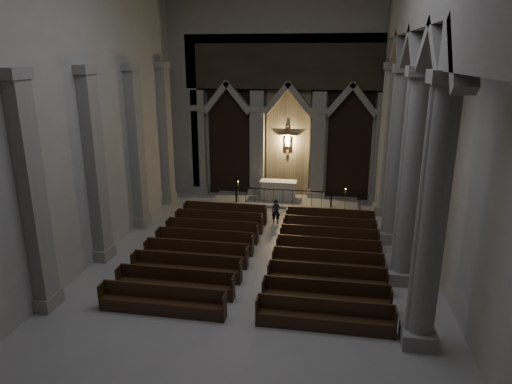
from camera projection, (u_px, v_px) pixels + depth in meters
room at (253, 80)px, 14.87m from camera, size 24.00×24.10×12.00m
sanctuary_wall at (289, 87)px, 26.03m from camera, size 14.00×0.77×12.00m
right_arcade at (422, 72)px, 15.15m from camera, size 1.00×24.00×12.00m
left_pilasters at (118, 159)px, 20.34m from camera, size 0.60×13.00×8.03m
sanctuary_step at (285, 201)px, 27.04m from camera, size 8.50×2.60×0.15m
altar at (278, 190)px, 27.07m from camera, size 2.16×0.86×1.09m
altar_rail at (283, 195)px, 25.95m from camera, size 5.53×0.09×1.09m
candle_stand_left at (238, 198)px, 26.60m from camera, size 0.23×0.23×1.38m
candle_stand_right at (345, 206)px, 25.09m from camera, size 0.24×0.24×1.41m
pews at (263, 255)px, 19.13m from camera, size 9.77×9.44×0.98m
worshipper at (276, 212)px, 23.49m from camera, size 0.50×0.36×1.27m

